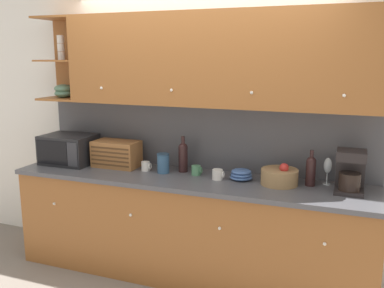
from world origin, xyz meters
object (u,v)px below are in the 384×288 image
(bowl_stack_on_counter, at_px, (241,175))
(coffee_maker, at_px, (350,171))
(mug_blue_second, at_px, (146,166))
(storage_canister, at_px, (163,163))
(bread_box, at_px, (117,154))
(wine_glass, at_px, (328,166))
(microwave, at_px, (69,149))
(wine_bottle, at_px, (311,170))
(fruit_basket, at_px, (280,177))
(second_wine_bottle, at_px, (183,156))
(mug_patterned_third, at_px, (196,170))
(mug, at_px, (218,174))

(bowl_stack_on_counter, bearing_deg, coffee_maker, -2.16)
(mug_blue_second, xyz_separation_m, storage_canister, (0.18, -0.01, 0.05))
(bowl_stack_on_counter, height_order, coffee_maker, coffee_maker)
(bread_box, xyz_separation_m, wine_glass, (1.92, 0.12, 0.03))
(microwave, relative_size, wine_bottle, 1.65)
(fruit_basket, height_order, coffee_maker, coffee_maker)
(mug_blue_second, height_order, second_wine_bottle, second_wine_bottle)
(second_wine_bottle, bearing_deg, mug_patterned_third, -23.39)
(second_wine_bottle, distance_m, wine_bottle, 1.14)
(wine_bottle, relative_size, coffee_maker, 0.88)
(bowl_stack_on_counter, distance_m, wine_bottle, 0.58)
(microwave, xyz_separation_m, mug, (1.54, -0.01, -0.10))
(fruit_basket, distance_m, wine_bottle, 0.26)
(storage_canister, xyz_separation_m, wine_glass, (1.41, 0.16, 0.06))
(second_wine_bottle, height_order, mug_patterned_third, second_wine_bottle)
(microwave, xyz_separation_m, bowl_stack_on_counter, (1.73, 0.05, -0.10))
(mug_blue_second, height_order, coffee_maker, coffee_maker)
(bread_box, distance_m, storage_canister, 0.51)
(bowl_stack_on_counter, bearing_deg, fruit_basket, -3.79)
(microwave, xyz_separation_m, wine_glass, (2.43, 0.18, 0.01))
(microwave, distance_m, bowl_stack_on_counter, 1.74)
(mug_patterned_third, xyz_separation_m, fruit_basket, (0.74, -0.02, 0.02))
(bread_box, relative_size, wine_bottle, 1.45)
(mug, bearing_deg, bread_box, 176.12)
(fruit_basket, bearing_deg, bowl_stack_on_counter, 176.21)
(bread_box, xyz_separation_m, mug_blue_second, (0.33, -0.04, -0.08))
(storage_canister, xyz_separation_m, coffee_maker, (1.59, 0.01, 0.08))
(mug, height_order, wine_glass, wine_glass)
(coffee_maker, bearing_deg, microwave, -179.57)
(second_wine_bottle, relative_size, bowl_stack_on_counter, 1.68)
(bowl_stack_on_counter, xyz_separation_m, wine_bottle, (0.57, 0.04, 0.09))
(bowl_stack_on_counter, distance_m, coffee_maker, 0.88)
(bowl_stack_on_counter, relative_size, wine_bottle, 0.66)
(fruit_basket, bearing_deg, microwave, -179.15)
(storage_canister, distance_m, mug, 0.53)
(storage_canister, relative_size, mug, 1.75)
(microwave, xyz_separation_m, bread_box, (0.50, 0.06, -0.02))
(microwave, xyz_separation_m, fruit_basket, (2.06, 0.03, -0.07))
(mug, bearing_deg, microwave, 179.56)
(bowl_stack_on_counter, distance_m, fruit_basket, 0.33)
(mug_blue_second, bearing_deg, wine_glass, 5.64)
(mug_blue_second, bearing_deg, mug, -2.49)
(mug_blue_second, relative_size, coffee_maker, 0.27)
(second_wine_bottle, bearing_deg, wine_bottle, -1.33)
(bowl_stack_on_counter, bearing_deg, storage_canister, -176.77)
(coffee_maker, bearing_deg, bread_box, 178.94)
(bread_box, relative_size, mug_blue_second, 4.75)
(mug_patterned_third, distance_m, wine_glass, 1.12)
(second_wine_bottle, xyz_separation_m, coffee_maker, (1.44, -0.10, 0.02))
(second_wine_bottle, bearing_deg, mug_blue_second, -163.45)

